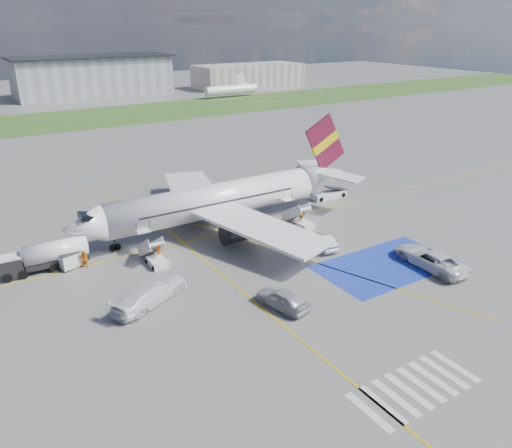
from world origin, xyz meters
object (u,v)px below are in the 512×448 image
object	(u,v)px
gpu_cart	(70,261)
van_white_b	(150,290)
belt_loader	(329,195)
van_white_a	(431,256)
car_silver_b	(321,241)
airliner	(225,198)
fuel_tanker	(45,259)
car_silver_a	(282,298)

from	to	relation	value
gpu_cart	van_white_b	xyz separation A→B (m)	(4.32, -10.46, 0.43)
belt_loader	van_white_a	distance (m)	22.18
belt_loader	car_silver_b	distance (m)	16.75
car_silver_b	belt_loader	bearing A→B (deg)	-123.76
belt_loader	van_white_a	xyz separation A→B (m)	(-5.13, -21.57, 0.75)
airliner	van_white_a	distance (m)	23.85
fuel_tanker	gpu_cart	xyz separation A→B (m)	(2.09, -1.00, -0.41)
fuel_tanker	car_silver_b	xyz separation A→B (m)	(26.20, -10.58, -0.39)
gpu_cart	van_white_a	distance (m)	35.81
airliner	belt_loader	bearing A→B (deg)	3.46
fuel_tanker	van_white_b	size ratio (longest dim) A/B	1.36
airliner	van_white_b	distance (m)	18.75
gpu_cart	car_silver_b	distance (m)	25.94
van_white_a	van_white_b	world-z (taller)	van_white_b
gpu_cart	car_silver_a	xyz separation A→B (m)	(13.54, -17.28, 0.11)
car_silver_a	van_white_b	size ratio (longest dim) A/B	0.83
gpu_cart	car_silver_b	world-z (taller)	gpu_cart
car_silver_b	gpu_cart	bearing A→B (deg)	-12.39
belt_loader	car_silver_b	bearing A→B (deg)	-130.81
car_silver_b	airliner	bearing A→B (deg)	-54.08
fuel_tanker	car_silver_a	xyz separation A→B (m)	(15.63, -18.28, -0.31)
gpu_cart	car_silver_a	bearing A→B (deg)	-68.63
airliner	gpu_cart	distance (m)	18.75
van_white_b	gpu_cart	bearing A→B (deg)	-3.89
van_white_a	gpu_cart	bearing A→B (deg)	-28.68
belt_loader	car_silver_a	xyz separation A→B (m)	(-22.00, -19.94, 0.45)
airliner	belt_loader	distance (m)	17.34
fuel_tanker	van_white_b	world-z (taller)	fuel_tanker
fuel_tanker	gpu_cart	bearing A→B (deg)	-23.26
airliner	fuel_tanker	bearing A→B (deg)	-178.27
car_silver_b	van_white_a	xyz separation A→B (m)	(6.30, -9.33, 0.39)
belt_loader	car_silver_a	size ratio (longest dim) A/B	1.10
belt_loader	van_white_a	size ratio (longest dim) A/B	0.90
gpu_cart	belt_loader	bearing A→B (deg)	-12.44
car_silver_b	van_white_b	world-z (taller)	van_white_b
fuel_tanker	gpu_cart	world-z (taller)	fuel_tanker
airliner	van_white_b	world-z (taller)	airliner
car_silver_a	van_white_b	distance (m)	11.48
fuel_tanker	van_white_a	xyz separation A→B (m)	(32.49, -19.91, -0.00)
car_silver_b	van_white_b	distance (m)	19.82
car_silver_a	gpu_cart	bearing A→B (deg)	-64.73
van_white_a	van_white_b	bearing A→B (deg)	-14.75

